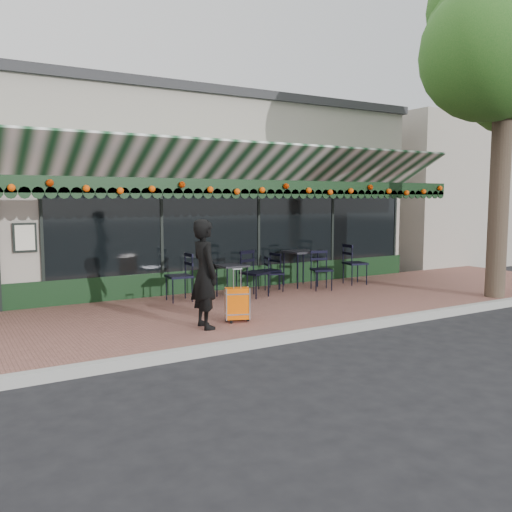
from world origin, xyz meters
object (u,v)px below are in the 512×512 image
cafe_table_b (232,268)px  chair_a_right (355,264)px  suitcase (237,304)px  chair_b_left (179,277)px  chair_b_right (274,274)px  chair_a_front (321,270)px  woman (205,274)px  chair_a_left (269,271)px  chair_b_front (255,274)px  street_tree (510,54)px  cafe_table_a (301,254)px

cafe_table_b → chair_a_right: bearing=1.1°
suitcase → chair_a_right: size_ratio=0.90×
cafe_table_b → chair_b_left: 1.13m
chair_a_right → chair_b_right: chair_a_right is taller
suitcase → chair_a_front: (3.19, 1.83, 0.15)m
chair_b_right → woman: bearing=146.7°
chair_a_right → chair_b_right: (-2.25, 0.14, -0.10)m
suitcase → chair_a_left: bearing=69.6°
chair_b_front → street_tree: size_ratio=0.14×
chair_b_left → chair_b_right: chair_b_left is taller
chair_a_left → chair_b_front: (-0.76, -0.63, 0.08)m
chair_b_front → street_tree: street_tree is taller
chair_a_right → woman: bearing=123.1°
chair_b_front → street_tree: (4.66, -2.50, 4.55)m
cafe_table_a → chair_b_left: chair_b_left is taller
suitcase → cafe_table_a: 4.00m
chair_a_left → chair_b_left: 2.34m
suitcase → chair_b_front: bearing=73.3°
chair_a_right → suitcase: bearing=124.9°
cafe_table_a → chair_a_front: size_ratio=0.94×
chair_a_left → street_tree: bearing=42.6°
cafe_table_a → chair_b_left: (-3.21, -0.27, -0.26)m
cafe_table_b → chair_a_front: bearing=-4.8°
cafe_table_a → chair_a_front: (0.11, -0.67, -0.31)m
chair_a_left → chair_b_left: bearing=-92.3°
chair_a_left → street_tree: 6.81m
suitcase → street_tree: (6.10, -0.65, 4.75)m
chair_a_left → chair_b_right: (-0.04, -0.26, -0.02)m
cafe_table_a → cafe_table_b: size_ratio=1.22×
woman → chair_b_front: (2.09, 1.96, -0.38)m
cafe_table_b → chair_b_right: 1.22m
woman → chair_b_right: 3.68m
suitcase → chair_a_right: bearing=46.5°
suitcase → cafe_table_b: suitcase is taller
cafe_table_b → cafe_table_a: bearing=12.9°
chair_a_front → chair_b_front: chair_b_front is taller
suitcase → chair_b_right: 3.10m
chair_a_right → street_tree: bearing=-138.5°
woman → cafe_table_b: size_ratio=2.52×
chair_b_right → chair_b_front: 0.81m
chair_a_front → cafe_table_a: bearing=118.1°
chair_a_front → street_tree: 5.98m
chair_b_left → chair_b_front: 1.61m
woman → street_tree: bearing=-91.7°
street_tree → chair_a_left: bearing=141.2°
cafe_table_a → street_tree: 6.11m
chair_b_right → suitcase: bearing=152.8°
chair_b_right → street_tree: street_tree is taller
chair_b_right → chair_b_front: chair_b_front is taller
suitcase → chair_a_front: size_ratio=1.00×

